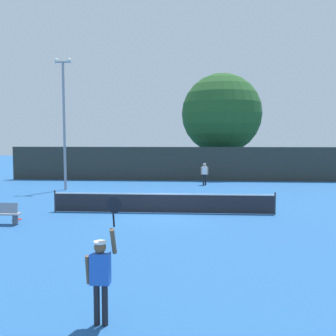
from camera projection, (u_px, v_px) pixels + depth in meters
name	position (u px, v px, depth m)	size (l,w,h in m)	color
ground_plane	(163.00, 213.00, 18.17)	(120.00, 120.00, 0.00)	#235693
tennis_net	(163.00, 203.00, 18.13)	(10.82, 0.08, 1.07)	#232328
perimeter_fence	(176.00, 164.00, 32.24)	(29.04, 0.12, 2.91)	#2D332D
player_serving	(101.00, 270.00, 7.17)	(0.68, 0.39, 2.51)	blue
player_receiving	(205.00, 172.00, 29.04)	(0.57, 0.25, 1.69)	white
tennis_ball	(150.00, 206.00, 19.95)	(0.07, 0.07, 0.07)	#CCE033
spare_racket	(18.00, 219.00, 16.67)	(0.28, 0.52, 0.04)	black
light_pole	(64.00, 117.00, 26.01)	(1.18, 0.28, 9.16)	gray
large_tree	(222.00, 114.00, 36.31)	(7.77, 7.77, 9.92)	brown
parked_car_near	(148.00, 164.00, 41.28)	(2.21, 4.33, 1.69)	red
parked_car_mid	(243.00, 167.00, 37.49)	(2.44, 4.42, 1.69)	white
parked_car_far	(280.00, 166.00, 38.77)	(2.12, 4.30, 1.69)	black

